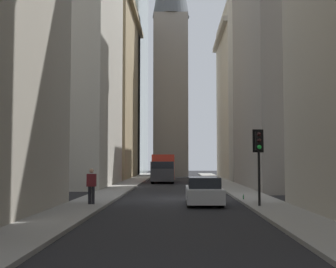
{
  "coord_description": "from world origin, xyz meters",
  "views": [
    {
      "loc": [
        -25.56,
        -0.05,
        2.28
      ],
      "look_at": [
        15.46,
        0.86,
        4.78
      ],
      "focal_mm": 45.96,
      "sensor_mm": 36.0,
      "label": 1
    }
  ],
  "objects_px": {
    "sedan_silver": "(204,192)",
    "pedestrian": "(91,185)",
    "delivery_truck": "(163,168)",
    "discarded_bottle": "(243,197)",
    "traffic_light_foreground": "(259,149)"
  },
  "relations": [
    {
      "from": "delivery_truck",
      "to": "discarded_bottle",
      "type": "xyz_separation_m",
      "value": [
        -20.24,
        -5.06,
        -1.21
      ]
    },
    {
      "from": "traffic_light_foreground",
      "to": "pedestrian",
      "type": "height_order",
      "value": "traffic_light_foreground"
    },
    {
      "from": "traffic_light_foreground",
      "to": "delivery_truck",
      "type": "bearing_deg",
      "value": 12.68
    },
    {
      "from": "delivery_truck",
      "to": "traffic_light_foreground",
      "type": "distance_m",
      "value": 24.21
    },
    {
      "from": "delivery_truck",
      "to": "traffic_light_foreground",
      "type": "xyz_separation_m",
      "value": [
        -23.58,
        -5.31,
        1.33
      ]
    },
    {
      "from": "sedan_silver",
      "to": "discarded_bottle",
      "type": "relative_size",
      "value": 15.93
    },
    {
      "from": "pedestrian",
      "to": "traffic_light_foreground",
      "type": "bearing_deg",
      "value": -94.2
    },
    {
      "from": "traffic_light_foreground",
      "to": "discarded_bottle",
      "type": "distance_m",
      "value": 4.21
    },
    {
      "from": "traffic_light_foreground",
      "to": "discarded_bottle",
      "type": "relative_size",
      "value": 13.37
    },
    {
      "from": "delivery_truck",
      "to": "discarded_bottle",
      "type": "bearing_deg",
      "value": -165.96
    },
    {
      "from": "sedan_silver",
      "to": "traffic_light_foreground",
      "type": "xyz_separation_m",
      "value": [
        -1.79,
        -2.51,
        2.12
      ]
    },
    {
      "from": "sedan_silver",
      "to": "pedestrian",
      "type": "relative_size",
      "value": 2.49
    },
    {
      "from": "pedestrian",
      "to": "discarded_bottle",
      "type": "distance_m",
      "value": 8.34
    },
    {
      "from": "delivery_truck",
      "to": "pedestrian",
      "type": "height_order",
      "value": "delivery_truck"
    },
    {
      "from": "sedan_silver",
      "to": "traffic_light_foreground",
      "type": "height_order",
      "value": "traffic_light_foreground"
    }
  ]
}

